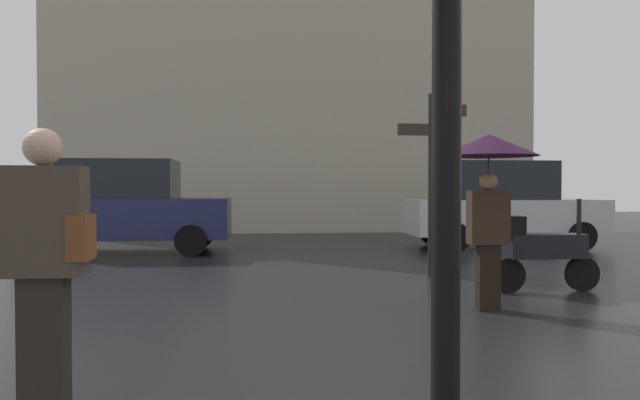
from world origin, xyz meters
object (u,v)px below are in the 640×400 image
(parked_car_left, at_px, (501,205))
(parked_car_right, at_px, (128,206))
(pedestrian_with_bag, at_px, (46,252))
(pedestrian_with_umbrella, at_px, (488,165))
(street_signpost, at_px, (431,166))
(parked_scooter, at_px, (542,250))

(parked_car_left, distance_m, parked_car_right, 8.33)
(pedestrian_with_bag, height_order, parked_car_left, parked_car_left)
(pedestrian_with_umbrella, bearing_deg, parked_car_left, -105.18)
(street_signpost, bearing_deg, parked_car_right, 143.26)
(parked_scooter, distance_m, parked_car_left, 5.95)
(parked_car_left, height_order, parked_car_right, parked_car_left)
(pedestrian_with_bag, distance_m, parked_scooter, 6.26)
(pedestrian_with_umbrella, height_order, parked_car_right, pedestrian_with_umbrella)
(pedestrian_with_bag, relative_size, street_signpost, 0.62)
(parked_scooter, distance_m, street_signpost, 2.12)
(parked_car_left, xyz_separation_m, parked_car_right, (-8.33, -0.22, -0.00))
(pedestrian_with_bag, xyz_separation_m, parked_car_right, (-1.48, 9.14, 0.00))
(parked_car_left, xyz_separation_m, street_signpost, (-2.91, -4.26, 0.73))
(street_signpost, bearing_deg, parked_car_left, 55.66)
(parked_car_left, distance_m, street_signpost, 5.21)
(pedestrian_with_umbrella, relative_size, parked_car_right, 0.48)
(pedestrian_with_bag, bearing_deg, parked_car_right, -172.31)
(parked_scooter, distance_m, parked_car_right, 8.50)
(pedestrian_with_umbrella, bearing_deg, pedestrian_with_bag, 42.96)
(pedestrian_with_umbrella, relative_size, parked_car_left, 0.45)
(parked_scooter, relative_size, parked_car_right, 0.36)
(pedestrian_with_umbrella, height_order, street_signpost, street_signpost)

